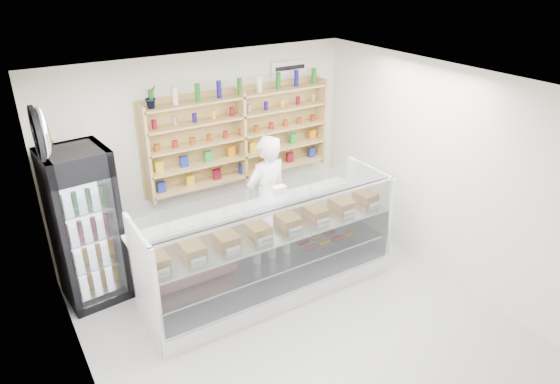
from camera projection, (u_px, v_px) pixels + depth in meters
room at (305, 224)px, 5.21m from camera, size 5.00×5.00×5.00m
display_counter at (269, 266)px, 6.33m from camera, size 3.21×0.96×1.40m
shop_worker at (267, 198)px, 6.89m from camera, size 0.72×0.53×1.81m
drinks_cooler at (86, 227)px, 5.98m from camera, size 0.77×0.76×1.98m
wall_shelving at (241, 136)px, 7.16m from camera, size 2.84×0.28×1.33m
potted_plant at (151, 97)px, 6.24m from camera, size 0.20×0.18×0.29m
security_mirror at (42, 133)px, 4.64m from camera, size 0.15×0.50×0.50m
wall_sign at (289, 68)px, 7.32m from camera, size 0.62×0.03×0.20m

